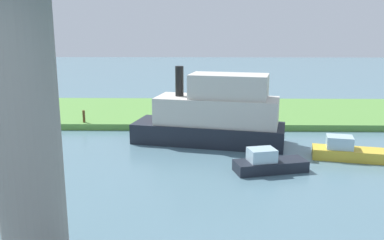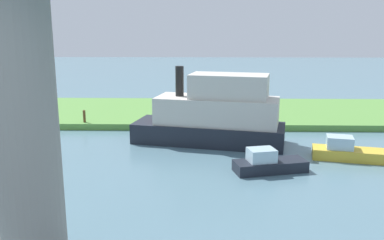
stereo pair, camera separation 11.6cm
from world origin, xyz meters
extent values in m
plane|color=slate|center=(0.00, 0.00, 0.00)|extent=(160.00, 160.00, 0.00)
cube|color=#5B9342|center=(0.00, -6.00, 0.25)|extent=(80.00, 12.00, 0.50)
cylinder|color=#9E998E|center=(4.37, 17.69, 4.56)|extent=(2.22, 2.22, 9.11)
cylinder|color=#2D334C|center=(-0.91, -1.27, 0.78)|extent=(0.29, 0.29, 0.55)
cylinder|color=blue|center=(-0.91, -1.27, 1.35)|extent=(0.38, 0.38, 0.60)
sphere|color=tan|center=(-0.91, -1.27, 1.77)|extent=(0.24, 0.24, 0.24)
cylinder|color=brown|center=(7.75, -0.63, 0.98)|extent=(0.20, 0.20, 0.96)
cube|color=gold|center=(-10.41, 6.76, 0.33)|extent=(4.44, 2.38, 0.66)
cube|color=silver|center=(-9.86, 6.64, 1.03)|extent=(1.74, 1.50, 0.75)
cube|color=#1E232D|center=(-1.98, 3.22, 0.69)|extent=(10.78, 5.57, 1.37)
cube|color=beige|center=(-2.54, 3.34, 2.28)|extent=(8.69, 4.79, 1.83)
cube|color=beige|center=(-3.32, 3.51, 4.00)|extent=(5.58, 3.65, 1.60)
cylinder|color=black|center=(0.03, 2.77, 4.23)|extent=(0.57, 0.57, 2.06)
cube|color=#D84C2D|center=(0.70, 2.62, 1.88)|extent=(2.23, 2.40, 1.03)
cube|color=#1E232D|center=(-5.32, 9.00, 0.31)|extent=(4.23, 2.34, 0.62)
cube|color=silver|center=(-4.80, 9.12, 0.98)|extent=(1.67, 1.45, 0.71)
camera|label=1|loc=(-1.38, 30.71, 7.82)|focal=38.36mm
camera|label=2|loc=(-1.49, 30.71, 7.82)|focal=38.36mm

